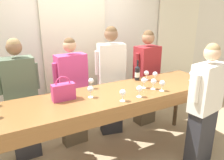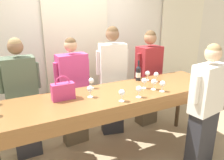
{
  "view_description": "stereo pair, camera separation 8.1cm",
  "coord_description": "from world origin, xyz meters",
  "views": [
    {
      "loc": [
        -1.32,
        -2.3,
        2.08
      ],
      "look_at": [
        0.0,
        0.08,
        1.19
      ],
      "focal_mm": 35.0,
      "sensor_mm": 36.0,
      "label": 1
    },
    {
      "loc": [
        -1.25,
        -2.34,
        2.08
      ],
      "look_at": [
        0.0,
        0.08,
        1.19
      ],
      "focal_mm": 35.0,
      "sensor_mm": 36.0,
      "label": 2
    }
  ],
  "objects": [
    {
      "name": "wine_bottle",
      "position": [
        0.56,
        0.3,
        1.15
      ],
      "size": [
        0.08,
        0.08,
        0.31
      ],
      "color": "black",
      "rests_on": "tasting_bar"
    },
    {
      "name": "wine_glass_back_right",
      "position": [
        0.19,
        -0.27,
        1.14
      ],
      "size": [
        0.07,
        0.07,
        0.15
      ],
      "color": "white",
      "rests_on": "tasting_bar"
    },
    {
      "name": "wine_glass_back_left",
      "position": [
        -0.06,
        -0.28,
        1.14
      ],
      "size": [
        0.07,
        0.07,
        0.15
      ],
      "color": "white",
      "rests_on": "tasting_bar"
    },
    {
      "name": "guest_olive_jacket",
      "position": [
        -1.07,
        0.7,
        0.88
      ],
      "size": [
        0.53,
        0.26,
        1.74
      ],
      "color": "#28282D",
      "rests_on": "ground_plane"
    },
    {
      "name": "wine_glass_near_host",
      "position": [
        0.69,
        0.23,
        1.14
      ],
      "size": [
        0.07,
        0.07,
        0.15
      ],
      "color": "white",
      "rests_on": "tasting_bar"
    },
    {
      "name": "curtain_panel_center",
      "position": [
        0.0,
        1.42,
        1.34
      ],
      "size": [
        1.17,
        0.03,
        2.69
      ],
      "color": "#EFE5C6",
      "rests_on": "ground_plane"
    },
    {
      "name": "wine_glass_by_bottle",
      "position": [
        1.27,
        -0.12,
        1.14
      ],
      "size": [
        0.07,
        0.07,
        0.15
      ],
      "color": "white",
      "rests_on": "tasting_bar"
    },
    {
      "name": "guest_striped_shirt",
      "position": [
        1.05,
        0.7,
        0.89
      ],
      "size": [
        0.53,
        0.31,
        1.74
      ],
      "color": "brown",
      "rests_on": "ground_plane"
    },
    {
      "name": "handbag",
      "position": [
        -0.65,
        0.09,
        1.15
      ],
      "size": [
        0.27,
        0.11,
        0.3
      ],
      "color": "#C63870",
      "rests_on": "tasting_bar"
    },
    {
      "name": "ground_plane",
      "position": [
        0.0,
        0.0,
        0.0
      ],
      "size": [
        18.0,
        18.0,
        0.0
      ],
      "primitive_type": "plane",
      "color": "tan"
    },
    {
      "name": "wine_glass_center_mid",
      "position": [
        0.76,
        0.12,
        1.14
      ],
      "size": [
        0.07,
        0.07,
        0.15
      ],
      "color": "white",
      "rests_on": "tasting_bar"
    },
    {
      "name": "wine_glass_back_mid",
      "position": [
        0.43,
        -0.04,
        1.14
      ],
      "size": [
        0.07,
        0.07,
        0.15
      ],
      "color": "white",
      "rests_on": "tasting_bar"
    },
    {
      "name": "host_pouring",
      "position": [
        1.01,
        -0.61,
        0.86
      ],
      "size": [
        0.57,
        0.3,
        1.69
      ],
      "color": "#28282D",
      "rests_on": "ground_plane"
    },
    {
      "name": "wine_glass_center_right",
      "position": [
        -0.34,
        0.01,
        1.14
      ],
      "size": [
        0.07,
        0.07,
        0.15
      ],
      "color": "white",
      "rests_on": "tasting_bar"
    },
    {
      "name": "guest_cream_sweater",
      "position": [
        0.33,
        0.7,
        0.95
      ],
      "size": [
        0.53,
        0.32,
        1.83
      ],
      "color": "#28282D",
      "rests_on": "ground_plane"
    },
    {
      "name": "guest_pink_top",
      "position": [
        -0.35,
        0.7,
        0.86
      ],
      "size": [
        0.56,
        0.25,
        1.7
      ],
      "color": "brown",
      "rests_on": "ground_plane"
    },
    {
      "name": "wine_glass_by_handbag",
      "position": [
        -0.21,
        0.29,
        1.14
      ],
      "size": [
        0.07,
        0.07,
        0.15
      ],
      "color": "white",
      "rests_on": "tasting_bar"
    },
    {
      "name": "tasting_bar",
      "position": [
        0.0,
        -0.02,
        0.95
      ],
      "size": [
        3.09,
        0.79,
        1.04
      ],
      "color": "brown",
      "rests_on": "ground_plane"
    },
    {
      "name": "curtain_panel_right",
      "position": [
        2.48,
        1.42,
        1.34
      ],
      "size": [
        1.17,
        0.03,
        2.69
      ],
      "color": "#EFE5C6",
      "rests_on": "ground_plane"
    },
    {
      "name": "wine_glass_front_mid",
      "position": [
        0.58,
        -0.25,
        1.14
      ],
      "size": [
        0.07,
        0.07,
        0.15
      ],
      "color": "white",
      "rests_on": "tasting_bar"
    },
    {
      "name": "wall_back",
      "position": [
        0.0,
        1.48,
        1.4
      ],
      "size": [
        12.0,
        0.06,
        2.8
      ],
      "color": "silver",
      "rests_on": "ground_plane"
    },
    {
      "name": "wine_glass_front_right",
      "position": [
        0.52,
        -0.14,
        1.14
      ],
      "size": [
        0.07,
        0.07,
        0.15
      ],
      "color": "white",
      "rests_on": "tasting_bar"
    }
  ]
}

